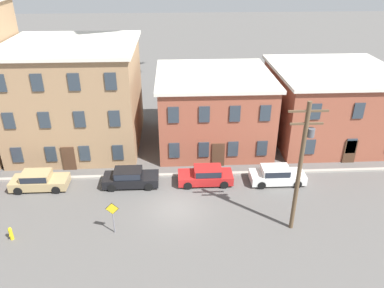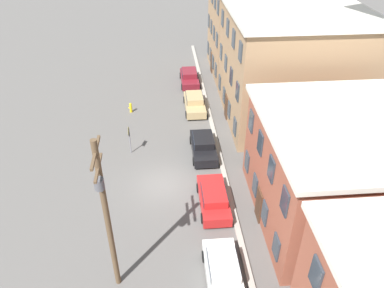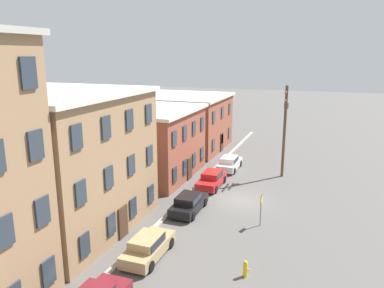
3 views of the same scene
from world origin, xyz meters
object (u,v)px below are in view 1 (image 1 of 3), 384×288
fire_hydrant (11,233)px  caution_sign (113,213)px  car_red (206,175)px  utility_pole (301,162)px  car_white (277,175)px  car_tan (39,180)px  car_black (130,177)px

fire_hydrant → caution_sign: bearing=2.8°
caution_sign → fire_hydrant: (-6.65, -0.33, -1.12)m
car_red → caution_sign: (-6.64, -5.76, 0.86)m
car_red → utility_pole: 9.08m
car_red → car_white: (5.71, -0.24, 0.00)m
caution_sign → utility_pole: (12.02, -0.07, 3.55)m
car_tan → caution_sign: bearing=-40.5°
car_white → caution_sign: caution_sign is taller
car_tan → utility_pole: 20.06m
car_white → utility_pole: utility_pole is taller
fire_hydrant → utility_pole: bearing=0.8°
caution_sign → utility_pole: utility_pole is taller
car_tan → utility_pole: bearing=-17.2°
car_white → caution_sign: size_ratio=1.81×
car_white → fire_hydrant: 19.88m
utility_pole → caution_sign: bearing=179.7°
car_tan → fire_hydrant: bearing=-89.7°
car_black → caution_sign: 5.84m
caution_sign → fire_hydrant: size_ratio=2.53×
caution_sign → fire_hydrant: bearing=-177.2°
car_black → caution_sign: bearing=-95.1°
car_black → car_white: bearing=-1.1°
utility_pole → fire_hydrant: bearing=-179.2°
car_white → car_black: bearing=178.9°
utility_pole → car_tan: bearing=162.8°
caution_sign → utility_pole: 12.53m
car_tan → utility_pole: size_ratio=0.48×
car_tan → fire_hydrant: size_ratio=4.58×
car_tan → caution_sign: caution_sign is taller
car_red → utility_pole: utility_pole is taller
car_red → fire_hydrant: car_red is taller
car_black → caution_sign: (-0.51, -5.75, 0.86)m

